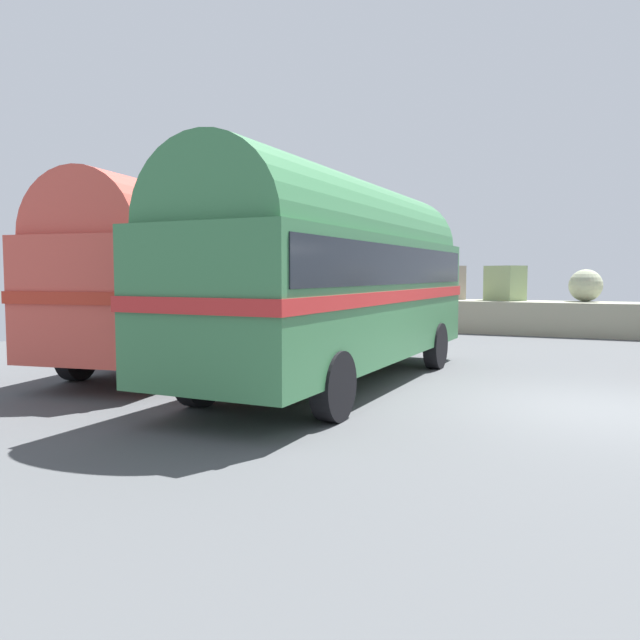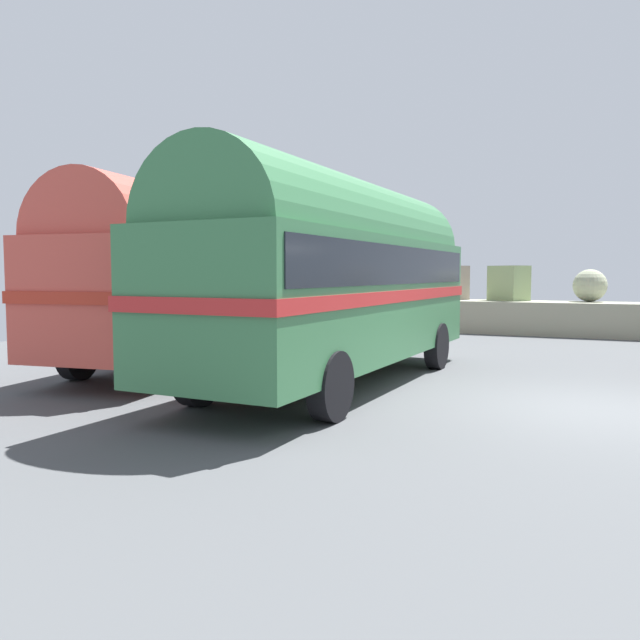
# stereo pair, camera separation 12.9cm
# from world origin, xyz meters

# --- Properties ---
(ground) EXTENTS (32.00, 26.00, 0.02)m
(ground) POSITION_xyz_m (0.00, 0.00, 0.01)
(ground) COLOR #494B4E
(breakwater) EXTENTS (31.36, 2.47, 2.49)m
(breakwater) POSITION_xyz_m (-0.37, 11.83, 0.81)
(breakwater) COLOR gray
(breakwater) RESTS_ON ground
(vintage_coach) EXTENTS (2.68, 8.65, 3.70)m
(vintage_coach) POSITION_xyz_m (-4.26, 0.37, 2.05)
(vintage_coach) COLOR black
(vintage_coach) RESTS_ON ground
(second_coach) EXTENTS (3.57, 8.83, 3.70)m
(second_coach) POSITION_xyz_m (-8.14, 1.52, 2.05)
(second_coach) COLOR black
(second_coach) RESTS_ON ground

